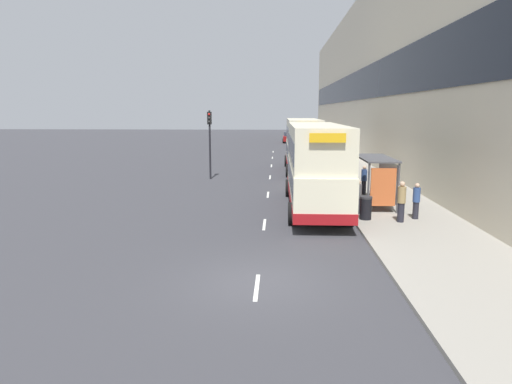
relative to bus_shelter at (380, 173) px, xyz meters
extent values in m
plane|color=#38383D|center=(-5.77, -10.57, -1.88)|extent=(220.00, 220.00, 0.00)
cube|color=gray|center=(0.73, 27.93, -1.81)|extent=(5.00, 93.00, 0.14)
cube|color=beige|center=(4.73, 27.93, 6.59)|extent=(3.00, 93.00, 16.94)
cube|color=black|center=(3.19, 27.93, 5.74)|extent=(0.12, 89.28, 3.05)
cube|color=silver|center=(-5.77, -10.95, -1.87)|extent=(0.12, 2.00, 0.01)
cube|color=silver|center=(-5.77, -3.65, -1.87)|extent=(0.12, 2.00, 0.01)
cube|color=silver|center=(-5.77, 3.66, -1.87)|extent=(0.12, 2.00, 0.01)
cube|color=silver|center=(-5.77, 10.96, -1.87)|extent=(0.12, 2.00, 0.01)
cube|color=silver|center=(-5.77, 18.26, -1.87)|extent=(0.12, 2.00, 0.01)
cube|color=silver|center=(-5.77, 25.56, -1.87)|extent=(0.12, 2.00, 0.01)
cube|color=silver|center=(-5.77, 32.87, -1.87)|extent=(0.12, 2.00, 0.01)
cube|color=#4C4C51|center=(-0.17, 0.35, 0.70)|extent=(1.60, 4.20, 0.08)
cylinder|color=#4C4C51|center=(-0.87, -1.65, -0.54)|extent=(0.10, 0.10, 2.40)
cylinder|color=#4C4C51|center=(-0.87, 2.35, -0.54)|extent=(0.10, 0.10, 2.40)
cylinder|color=#4C4C51|center=(0.53, -1.65, -0.54)|extent=(0.10, 0.10, 2.40)
cylinder|color=#4C4C51|center=(0.53, 2.35, -0.54)|extent=(0.10, 0.10, 2.40)
cube|color=#99A8B2|center=(0.50, 0.35, -0.42)|extent=(0.04, 3.68, 1.92)
cube|color=#D86633|center=(-0.17, -1.59, -0.49)|extent=(1.19, 0.10, 1.82)
cube|color=maroon|center=(0.07, 0.35, -1.29)|extent=(0.36, 2.80, 0.08)
cube|color=beige|center=(-3.30, -0.34, -0.45)|extent=(2.55, 10.54, 1.85)
cube|color=beige|center=(-3.30, -0.34, 1.45)|extent=(2.50, 10.22, 1.95)
cube|color=maroon|center=(-3.30, -0.34, -1.15)|extent=(2.58, 10.59, 0.45)
cube|color=#2D3847|center=(-3.30, -0.34, -0.08)|extent=(2.58, 9.90, 0.81)
cube|color=#2D3847|center=(-3.30, -0.34, 1.35)|extent=(2.55, 9.90, 0.94)
cube|color=yellow|center=(-3.30, -5.59, 2.07)|extent=(1.40, 0.08, 0.36)
cylinder|color=black|center=(-4.57, 3.24, -1.38)|extent=(0.30, 1.00, 1.00)
cylinder|color=black|center=(-2.02, 3.24, -1.38)|extent=(0.30, 1.00, 1.00)
cylinder|color=black|center=(-4.57, -3.61, -1.38)|extent=(0.30, 1.00, 1.00)
cylinder|color=black|center=(-2.02, -3.61, -1.38)|extent=(0.30, 1.00, 1.00)
cube|color=beige|center=(-3.15, 14.37, -0.45)|extent=(2.55, 10.28, 1.85)
cube|color=beige|center=(-3.15, 14.37, 1.45)|extent=(2.50, 9.97, 1.95)
cube|color=maroon|center=(-3.15, 14.37, -1.15)|extent=(2.58, 10.33, 0.45)
cube|color=#2D3847|center=(-3.15, 14.37, -0.08)|extent=(2.58, 9.66, 0.81)
cube|color=#2D3847|center=(-3.15, 14.37, 1.35)|extent=(2.55, 9.66, 0.94)
cube|color=yellow|center=(-3.15, 9.25, 2.07)|extent=(1.40, 0.08, 0.36)
cylinder|color=black|center=(-4.43, 17.87, -1.38)|extent=(0.30, 1.00, 1.00)
cylinder|color=black|center=(-1.88, 17.87, -1.38)|extent=(0.30, 1.00, 1.00)
cylinder|color=black|center=(-4.43, 11.19, -1.38)|extent=(0.30, 1.00, 1.00)
cylinder|color=black|center=(-1.88, 11.19, -1.38)|extent=(0.30, 1.00, 1.00)
cube|color=silver|center=(-2.77, 42.15, -1.18)|extent=(1.83, 4.51, 0.80)
cube|color=#2D3847|center=(-2.77, 41.92, -0.45)|extent=(1.61, 2.17, 0.65)
cylinder|color=black|center=(-3.68, 43.55, -1.58)|extent=(0.20, 0.60, 0.60)
cylinder|color=black|center=(-1.85, 43.55, -1.58)|extent=(0.20, 0.60, 0.60)
cylinder|color=black|center=(-3.68, 40.75, -1.58)|extent=(0.20, 0.60, 0.60)
cylinder|color=black|center=(-1.85, 40.75, -1.58)|extent=(0.20, 0.60, 0.60)
cube|color=maroon|center=(-3.45, 49.25, -1.19)|extent=(1.81, 4.17, 0.76)
cube|color=#2D3847|center=(-3.45, 49.04, -0.50)|extent=(1.59, 2.00, 0.63)
cylinder|color=black|center=(-4.35, 50.55, -1.58)|extent=(0.20, 0.60, 0.60)
cylinder|color=black|center=(-2.55, 50.55, -1.58)|extent=(0.20, 0.60, 0.60)
cylinder|color=black|center=(-4.35, 47.96, -1.58)|extent=(0.20, 0.60, 0.60)
cylinder|color=black|center=(-2.55, 47.96, -1.58)|extent=(0.20, 0.60, 0.60)
cylinder|color=#23232D|center=(-1.38, -1.89, -1.35)|extent=(0.26, 0.26, 0.77)
cylinder|color=#4C4C51|center=(-1.38, -1.89, -0.65)|extent=(0.32, 0.32, 0.64)
sphere|color=tan|center=(-1.38, -1.89, -0.22)|extent=(0.21, 0.21, 0.21)
cylinder|color=#23232D|center=(-0.14, 3.36, -1.34)|extent=(0.27, 0.27, 0.80)
cylinder|color=navy|center=(-0.14, 3.36, -0.60)|extent=(0.33, 0.33, 0.67)
sphere|color=tan|center=(-0.14, 3.36, -0.16)|extent=(0.22, 0.22, 0.22)
cylinder|color=#23232D|center=(0.23, -3.43, -1.31)|extent=(0.29, 0.29, 0.86)
cylinder|color=#997F51|center=(0.23, -3.43, -0.52)|extent=(0.36, 0.36, 0.72)
sphere|color=tan|center=(0.23, -3.43, -0.04)|extent=(0.23, 0.23, 0.23)
cylinder|color=#23232D|center=(1.07, -2.78, -1.35)|extent=(0.27, 0.27, 0.78)
cylinder|color=navy|center=(1.07, -2.78, -0.64)|extent=(0.32, 0.32, 0.65)
sphere|color=tan|center=(1.07, -2.78, -0.21)|extent=(0.21, 0.21, 0.21)
cylinder|color=black|center=(-1.22, -2.99, -1.26)|extent=(0.52, 0.52, 0.95)
cylinder|color=#2D2D33|center=(-1.22, -2.99, -0.74)|extent=(0.55, 0.55, 0.10)
cylinder|color=black|center=(-10.17, 9.96, 0.62)|extent=(0.14, 0.14, 5.00)
cube|color=black|center=(-10.17, 9.91, 2.58)|extent=(0.30, 0.24, 0.90)
sphere|color=red|center=(-10.17, 9.79, 2.85)|extent=(0.16, 0.16, 0.16)
sphere|color=#2D2D2D|center=(-10.17, 9.79, 2.58)|extent=(0.16, 0.16, 0.16)
sphere|color=#2D2D2D|center=(-10.17, 9.79, 2.31)|extent=(0.16, 0.16, 0.16)
camera|label=1|loc=(-5.21, -23.28, 3.10)|focal=32.00mm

